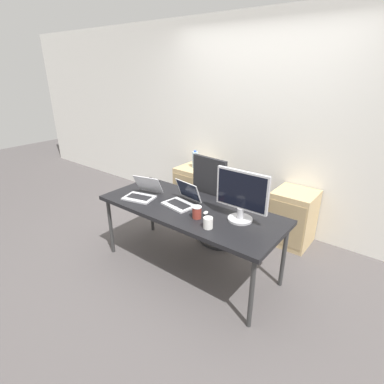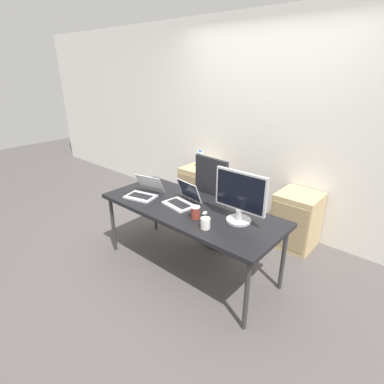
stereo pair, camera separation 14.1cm
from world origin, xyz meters
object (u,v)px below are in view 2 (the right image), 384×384
laptop_right (182,200)px  monitor (240,197)px  water_bottle (200,160)px  coffee_cup_white (205,223)px  coffee_cup_brown (195,212)px  cabinet_right (296,220)px  cabinet_left (200,189)px  laptop_left (144,192)px  mouse (205,213)px  office_chair (221,211)px

laptop_right → monitor: 0.66m
water_bottle → coffee_cup_white: water_bottle is taller
laptop_right → monitor: bearing=5.5°
monitor → water_bottle: bearing=141.1°
monitor → coffee_cup_brown: size_ratio=4.35×
cabinet_right → coffee_cup_brown: bearing=-109.6°
laptop_right → coffee_cup_white: (0.48, -0.23, 0.00)m
cabinet_left → water_bottle: 0.45m
cabinet_right → coffee_cup_white: bearing=-101.2°
laptop_left → monitor: size_ratio=0.77×
laptop_right → coffee_cup_white: size_ratio=3.48×
laptop_right → laptop_left: bearing=-165.2°
mouse → office_chair: bearing=112.4°
office_chair → cabinet_right: size_ratio=1.66×
laptop_right → coffee_cup_brown: size_ratio=2.96×
laptop_left → coffee_cup_brown: 0.75m
monitor → coffee_cup_white: (-0.14, -0.29, -0.19)m
office_chair → laptop_right: office_chair is taller
laptop_left → cabinet_left: bearing=101.9°
coffee_cup_brown → office_chair: bearing=107.9°
cabinet_left → coffee_cup_white: size_ratio=6.82×
cabinet_right → water_bottle: (-1.47, 0.00, 0.45)m
cabinet_left → laptop_left: (0.26, -1.26, 0.42)m
cabinet_left → laptop_left: 1.35m
coffee_cup_white → coffee_cup_brown: coffee_cup_brown is taller
office_chair → water_bottle: size_ratio=4.46×
cabinet_left → laptop_left: size_ratio=1.74×
water_bottle → monitor: 1.73m
office_chair → mouse: bearing=-67.6°
mouse → coffee_cup_white: bearing=-49.9°
cabinet_right → coffee_cup_white: size_ratio=6.82×
water_bottle → laptop_right: (0.71, -1.14, -0.02)m
cabinet_left → coffee_cup_white: 1.87m
laptop_left → monitor: bearing=9.5°
cabinet_left → mouse: mouse is taller
laptop_left → laptop_right: laptop_right is taller
office_chair → mouse: office_chair is taller
coffee_cup_white → office_chair: bearing=117.1°
cabinet_left → cabinet_right: size_ratio=1.00×
office_chair → cabinet_right: bearing=36.9°
coffee_cup_white → laptop_left: bearing=173.0°
water_bottle → laptop_right: 1.35m
monitor → cabinet_left: bearing=141.2°
water_bottle → office_chair: bearing=-34.8°
cabinet_left → mouse: 1.61m
water_bottle → laptop_left: size_ratio=0.65×
water_bottle → coffee_cup_brown: water_bottle is taller
laptop_left → coffee_cup_white: bearing=-7.0°
water_bottle → coffee_cup_white: bearing=-49.0°
office_chair → mouse: (0.27, -0.65, 0.30)m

